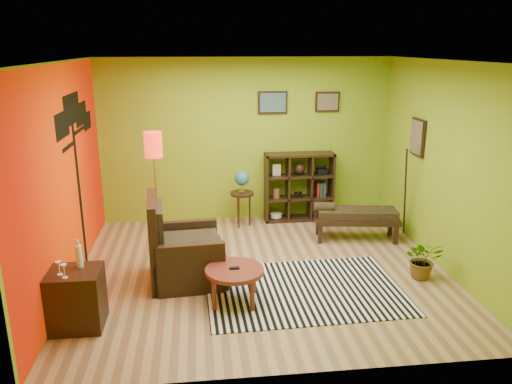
{
  "coord_description": "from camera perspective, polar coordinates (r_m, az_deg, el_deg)",
  "views": [
    {
      "loc": [
        -0.82,
        -6.21,
        2.99
      ],
      "look_at": [
        -0.06,
        0.3,
        1.05
      ],
      "focal_mm": 35.0,
      "sensor_mm": 36.0,
      "label": 1
    }
  ],
  "objects": [
    {
      "name": "ground",
      "position": [
        6.94,
        0.79,
        -9.02
      ],
      "size": [
        5.0,
        5.0,
        0.0
      ],
      "primitive_type": "plane",
      "color": "tan",
      "rests_on": "ground"
    },
    {
      "name": "globe_table",
      "position": [
        8.37,
        -1.62,
        0.86
      ],
      "size": [
        0.4,
        0.4,
        0.97
      ],
      "color": "black",
      "rests_on": "ground"
    },
    {
      "name": "floor_lamp",
      "position": [
        7.35,
        -11.61,
        4.1
      ],
      "size": [
        0.27,
        0.27,
        1.8
      ],
      "color": "silver",
      "rests_on": "ground"
    },
    {
      "name": "room_shell",
      "position": [
        6.38,
        0.01,
        5.74
      ],
      "size": [
        5.04,
        4.54,
        2.82
      ],
      "color": "#82A61C",
      "rests_on": "ground"
    },
    {
      "name": "cube_shelf",
      "position": [
        8.76,
        5.02,
        0.59
      ],
      "size": [
        1.2,
        0.35,
        1.2
      ],
      "color": "black",
      "rests_on": "ground"
    },
    {
      "name": "zebra_rug",
      "position": [
        6.47,
        5.5,
        -11.06
      ],
      "size": [
        2.51,
        1.78,
        0.01
      ],
      "primitive_type": "cube",
      "rotation": [
        0.0,
        0.0,
        0.03
      ],
      "color": "silver",
      "rests_on": "ground"
    },
    {
      "name": "side_cabinet",
      "position": [
        5.89,
        -19.81,
        -11.37
      ],
      "size": [
        0.56,
        0.51,
        0.98
      ],
      "color": "black",
      "rests_on": "ground"
    },
    {
      "name": "coffee_table",
      "position": [
        6.03,
        -2.48,
        -9.27
      ],
      "size": [
        0.7,
        0.7,
        0.45
      ],
      "color": "maroon",
      "rests_on": "ground"
    },
    {
      "name": "armchair",
      "position": [
        6.63,
        -8.4,
        -7.17
      ],
      "size": [
        1.02,
        1.03,
        1.15
      ],
      "color": "black",
      "rests_on": "ground"
    },
    {
      "name": "bench",
      "position": [
        8.04,
        11.19,
        -2.69
      ],
      "size": [
        1.38,
        0.66,
        0.61
      ],
      "color": "black",
      "rests_on": "ground"
    },
    {
      "name": "potted_plant",
      "position": [
        7.03,
        18.52,
        -7.73
      ],
      "size": [
        0.57,
        0.61,
        0.42
      ],
      "primitive_type": "imported",
      "rotation": [
        0.0,
        0.0,
        -0.19
      ],
      "color": "#26661E",
      "rests_on": "ground"
    }
  ]
}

